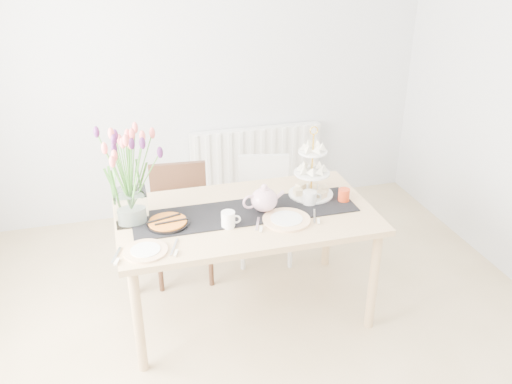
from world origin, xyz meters
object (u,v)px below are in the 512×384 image
object	(u,v)px
cream_jug	(309,198)
mug_orange	(344,195)
mug_white	(228,219)
plate_left	(146,251)
chair_white	(264,200)
tart_tin	(168,223)
radiator	(256,159)
tulip_vase	(126,162)
cake_stand	(311,179)
plate_right	(286,220)
teapot	(264,200)
chair_brown	(181,213)
dining_table	(246,223)

from	to	relation	value
cream_jug	mug_orange	size ratio (longest dim) A/B	1.02
mug_white	plate_left	distance (m)	0.52
plate_left	chair_white	bearing A→B (deg)	45.44
tart_tin	mug_orange	bearing A→B (deg)	0.61
radiator	plate_left	xyz separation A→B (m)	(-1.13, -1.81, 0.31)
tulip_vase	tart_tin	size ratio (longest dim) A/B	2.75
radiator	cake_stand	xyz separation A→B (m)	(-0.01, -1.40, 0.42)
chair_white	plate_right	distance (m)	0.92
chair_white	teapot	distance (m)	0.83
chair_white	cream_jug	xyz separation A→B (m)	(0.10, -0.69, 0.34)
radiator	chair_brown	xyz separation A→B (m)	(-0.82, -0.90, 0.03)
mug_white	teapot	bearing A→B (deg)	38.59
teapot	plate_right	size ratio (longest dim) A/B	0.91
cream_jug	plate_left	xyz separation A→B (m)	(-1.07, -0.30, -0.04)
dining_table	plate_left	bearing A→B (deg)	-155.42
radiator	plate_right	world-z (taller)	plate_right
tulip_vase	cake_stand	distance (m)	1.20
chair_white	plate_right	world-z (taller)	chair_white
dining_table	chair_brown	distance (m)	0.72
dining_table	plate_left	world-z (taller)	plate_left
chair_brown	plate_right	size ratio (longest dim) A/B	2.82
cake_stand	mug_orange	size ratio (longest dim) A/B	4.88
cake_stand	teapot	bearing A→B (deg)	-159.96
teapot	mug_orange	distance (m)	0.54
chair_white	mug_orange	xyz separation A→B (m)	(0.33, -0.71, 0.34)
chair_brown	plate_left	bearing A→B (deg)	-104.58
radiator	plate_left	distance (m)	2.15
dining_table	teapot	world-z (taller)	teapot
mug_white	plate_right	world-z (taller)	mug_white
chair_white	cake_stand	world-z (taller)	cake_stand
tulip_vase	mug_orange	world-z (taller)	tulip_vase
mug_white	mug_orange	bearing A→B (deg)	21.25
cake_stand	tart_tin	world-z (taller)	cake_stand
cake_stand	teapot	world-z (taller)	cake_stand
chair_brown	plate_left	size ratio (longest dim) A/B	3.39
chair_white	mug_orange	distance (m)	0.85
mug_white	tulip_vase	bearing A→B (deg)	169.79
chair_brown	cream_jug	bearing A→B (deg)	-34.28
chair_white	plate_right	xyz separation A→B (m)	(-0.11, -0.86, 0.30)
tart_tin	mug_orange	size ratio (longest dim) A/B	2.89
chair_white	tulip_vase	distance (m)	1.37
radiator	chair_white	world-z (taller)	chair_white
tart_tin	plate_left	bearing A→B (deg)	-120.60
cream_jug	radiator	bearing A→B (deg)	101.43
radiator	chair_white	distance (m)	0.84
chair_white	tart_tin	size ratio (longest dim) A/B	3.08
tulip_vase	cake_stand	world-z (taller)	tulip_vase
tart_tin	plate_right	world-z (taller)	tart_tin
radiator	plate_right	distance (m)	1.73
teapot	plate_left	bearing A→B (deg)	-163.80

